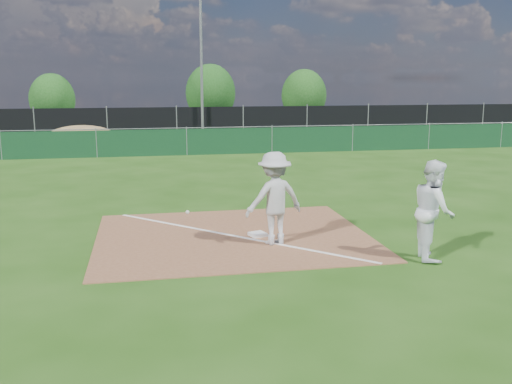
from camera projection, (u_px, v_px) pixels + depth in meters
ground at (197, 172)px, 21.40m from camera, size 90.00×90.00×0.00m
infield_dirt at (233, 236)px, 12.73m from camera, size 6.00×5.00×0.02m
foul_line at (233, 236)px, 12.73m from camera, size 5.01×5.01×0.01m
green_fence at (187, 142)px, 26.09m from camera, size 44.00×0.05×1.20m
dirt_mound at (81, 137)px, 28.53m from camera, size 3.38×2.60×1.17m
black_fence at (177, 122)px, 33.74m from camera, size 46.00×0.04×1.80m
parking_lot at (173, 130)px, 38.72m from camera, size 46.00×9.00×0.01m
light_pole at (202, 69)px, 33.12m from camera, size 0.16×0.16×8.00m
first_base at (258, 234)px, 12.72m from camera, size 0.43×0.43×0.07m
play_at_first at (274, 198)px, 11.98m from camera, size 2.57×1.01×1.96m
runner at (433, 210)px, 11.03m from camera, size 0.95×1.10×1.95m
car_left at (65, 123)px, 35.98m from camera, size 4.48×2.88×1.42m
car_mid at (174, 119)px, 38.17m from camera, size 4.84×3.05×1.51m
car_right at (225, 120)px, 38.59m from camera, size 5.21×3.35×1.40m
tree_left at (52, 99)px, 41.29m from camera, size 3.23×3.23×3.83m
tree_mid at (211, 93)px, 44.12m from camera, size 3.85×3.85×4.57m
tree_right at (304, 95)px, 44.91m from camera, size 3.53×3.53×4.18m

